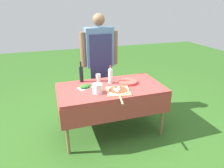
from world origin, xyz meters
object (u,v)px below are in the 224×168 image
object	(u,v)px
pizza_on_peel	(118,91)
sauce_jar	(98,78)
oil_bottle	(81,74)
water_bottle	(110,75)
herb_container	(85,86)
mixing_tub	(98,88)
plate_stack	(128,82)
person_cook	(100,57)
prep_table	(111,92)

from	to	relation	value
pizza_on_peel	sauce_jar	distance (m)	0.49
oil_bottle	water_bottle	world-z (taller)	oil_bottle
herb_container	mixing_tub	xyz separation A→B (m)	(0.12, -0.21, 0.04)
plate_stack	herb_container	bearing A→B (deg)	179.03
pizza_on_peel	person_cook	bearing A→B (deg)	102.58
herb_container	sauce_jar	xyz separation A→B (m)	(0.24, 0.20, 0.03)
mixing_tub	plate_stack	bearing A→B (deg)	21.49
person_cook	sauce_jar	size ratio (longest dim) A/B	14.92
pizza_on_peel	mixing_tub	bearing A→B (deg)	179.75
mixing_tub	sauce_jar	xyz separation A→B (m)	(0.11, 0.41, -0.01)
person_cook	herb_container	distance (m)	0.75
person_cook	pizza_on_peel	xyz separation A→B (m)	(0.02, -0.87, -0.25)
mixing_tub	prep_table	bearing A→B (deg)	32.15
water_bottle	person_cook	bearing A→B (deg)	92.22
water_bottle	mixing_tub	distance (m)	0.39
oil_bottle	water_bottle	xyz separation A→B (m)	(0.40, -0.18, -0.00)
pizza_on_peel	water_bottle	xyz separation A→B (m)	(-0.00, 0.34, 0.11)
water_bottle	sauce_jar	bearing A→B (deg)	140.70
herb_container	sauce_jar	distance (m)	0.31
prep_table	person_cook	world-z (taller)	person_cook
pizza_on_peel	water_bottle	distance (m)	0.35
mixing_tub	plate_stack	size ratio (longest dim) A/B	0.47
person_cook	oil_bottle	bearing A→B (deg)	43.10
person_cook	herb_container	xyz separation A→B (m)	(-0.37, -0.60, -0.24)
herb_container	plate_stack	world-z (taller)	herb_container
pizza_on_peel	water_bottle	size ratio (longest dim) A/B	2.10
mixing_tub	plate_stack	xyz separation A→B (m)	(0.51, 0.20, -0.05)
oil_bottle	plate_stack	bearing A→B (deg)	-22.31
person_cook	plate_stack	distance (m)	0.71
mixing_tub	person_cook	bearing A→B (deg)	73.26
pizza_on_peel	oil_bottle	bearing A→B (deg)	138.66
prep_table	pizza_on_peel	distance (m)	0.22
prep_table	water_bottle	world-z (taller)	water_bottle
pizza_on_peel	herb_container	world-z (taller)	pizza_on_peel
water_bottle	prep_table	bearing A→B (deg)	-105.57
oil_bottle	water_bottle	size ratio (longest dim) A/B	1.18
plate_stack	pizza_on_peel	bearing A→B (deg)	-133.55
oil_bottle	mixing_tub	size ratio (longest dim) A/B	2.42
oil_bottle	sauce_jar	xyz separation A→B (m)	(0.24, -0.06, -0.08)
prep_table	herb_container	size ratio (longest dim) A/B	6.70
oil_bottle	mixing_tub	distance (m)	0.49
oil_bottle	sauce_jar	world-z (taller)	oil_bottle
water_bottle	plate_stack	bearing A→B (deg)	-18.30
person_cook	oil_bottle	xyz separation A→B (m)	(-0.38, -0.35, -0.14)
mixing_tub	sauce_jar	size ratio (longest dim) A/B	1.16
oil_bottle	prep_table	bearing A→B (deg)	-41.92
person_cook	plate_stack	world-z (taller)	person_cook
plate_stack	water_bottle	bearing A→B (deg)	161.70
person_cook	pizza_on_peel	size ratio (longest dim) A/B	3.00
plate_stack	sauce_jar	world-z (taller)	sauce_jar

